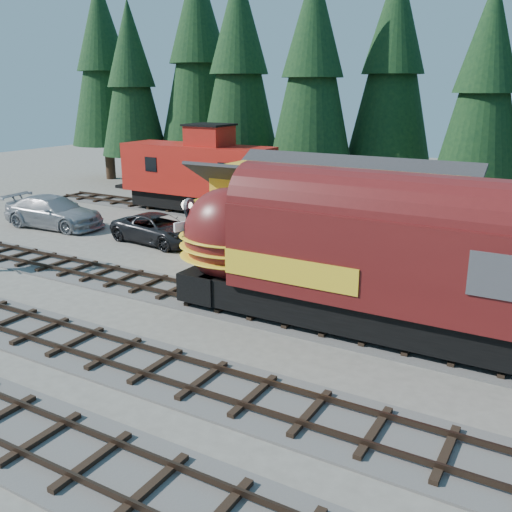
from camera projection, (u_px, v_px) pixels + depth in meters
The scene contains 8 objects.
ground at pixel (208, 350), 19.54m from camera, with size 120.00×120.00×0.00m, color #6B665B.
track_spur at pixel (238, 217), 39.26m from camera, with size 32.00×3.20×0.33m.
depot at pixel (331, 210), 27.40m from camera, with size 12.80×7.00×5.30m.
conifer_backdrop at pixel (496, 57), 35.15m from camera, with size 79.36×23.55×17.33m.
locomotive at pixel (370, 265), 20.05m from camera, with size 16.72×3.32×4.54m.
caboose at pixel (198, 173), 40.03m from camera, with size 11.19×3.25×5.82m.
pickup_truck_a at pixel (159, 229), 32.80m from camera, with size 2.74×5.95×1.65m, color black.
pickup_truck_b at pixel (54, 212), 36.40m from camera, with size 2.79×6.86×1.99m, color #9A9CA1.
Camera 1 is at (10.38, -14.56, 8.66)m, focal length 40.00 mm.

